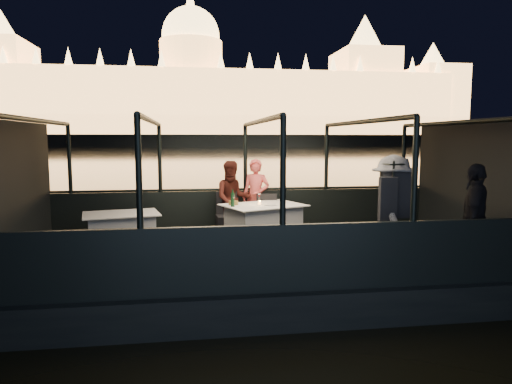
{
  "coord_description": "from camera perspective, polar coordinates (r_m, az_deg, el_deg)",
  "views": [
    {
      "loc": [
        -1.18,
        -7.71,
        2.5
      ],
      "look_at": [
        0.0,
        0.4,
        1.55
      ],
      "focal_mm": 32.0,
      "sensor_mm": 36.0,
      "label": 1
    }
  ],
  "objects": [
    {
      "name": "river_water",
      "position": [
        87.75,
        -7.52,
        4.93
      ],
      "size": [
        500.0,
        500.0,
        0.0
      ],
      "primitive_type": "plane",
      "color": "black",
      "rests_on": "ground"
    },
    {
      "name": "boat_hull",
      "position": [
        8.19,
        0.41,
        -11.16
      ],
      "size": [
        8.6,
        4.4,
        1.0
      ],
      "primitive_type": "cube",
      "color": "black",
      "rests_on": "river_water"
    },
    {
      "name": "boat_deck",
      "position": [
        8.06,
        0.41,
        -7.91
      ],
      "size": [
        8.0,
        4.0,
        0.04
      ],
      "primitive_type": "cube",
      "color": "black",
      "rests_on": "boat_hull"
    },
    {
      "name": "gunwale_port",
      "position": [
        9.9,
        -1.33,
        -2.39
      ],
      "size": [
        8.0,
        0.08,
        0.9
      ],
      "primitive_type": "cube",
      "color": "black",
      "rests_on": "boat_deck"
    },
    {
      "name": "gunwale_starboard",
      "position": [
        6.03,
        3.31,
        -8.29
      ],
      "size": [
        8.0,
        0.08,
        0.9
      ],
      "primitive_type": "cube",
      "color": "black",
      "rests_on": "boat_deck"
    },
    {
      "name": "cabin_glass_port",
      "position": [
        9.79,
        -1.35,
        4.27
      ],
      "size": [
        8.0,
        0.02,
        1.4
      ],
      "primitive_type": null,
      "color": "#99B2B2",
      "rests_on": "gunwale_port"
    },
    {
      "name": "cabin_glass_starboard",
      "position": [
        5.84,
        3.39,
        2.67
      ],
      "size": [
        8.0,
        0.02,
        1.4
      ],
      "primitive_type": null,
      "color": "#99B2B2",
      "rests_on": "gunwale_starboard"
    },
    {
      "name": "cabin_roof_glass",
      "position": [
        7.81,
        0.43,
        8.81
      ],
      "size": [
        8.0,
        4.0,
        0.02
      ],
      "primitive_type": null,
      "color": "#99B2B2",
      "rests_on": "boat_deck"
    },
    {
      "name": "end_wall_fore",
      "position": [
        8.25,
        -28.2,
        -0.09
      ],
      "size": [
        0.02,
        4.0,
        2.3
      ],
      "primitive_type": null,
      "color": "black",
      "rests_on": "boat_deck"
    },
    {
      "name": "end_wall_aft",
      "position": [
        9.33,
        25.51,
        0.74
      ],
      "size": [
        0.02,
        4.0,
        2.3
      ],
      "primitive_type": null,
      "color": "black",
      "rests_on": "boat_deck"
    },
    {
      "name": "canopy_ribs",
      "position": [
        7.85,
        0.42,
        0.39
      ],
      "size": [
        8.0,
        4.0,
        2.3
      ],
      "primitive_type": null,
      "color": "black",
      "rests_on": "boat_deck"
    },
    {
      "name": "embankment",
      "position": [
        217.72,
        -8.0,
        6.16
      ],
      "size": [
        400.0,
        140.0,
        6.0
      ],
      "primitive_type": "cube",
      "color": "#423D33",
      "rests_on": "ground"
    },
    {
      "name": "parliament_building",
      "position": [
        184.63,
        -8.09,
        14.81
      ],
      "size": [
        220.0,
        32.0,
        60.0
      ],
      "primitive_type": null,
      "color": "#F2D18C",
      "rests_on": "embankment"
    },
    {
      "name": "dining_table_central",
      "position": [
        8.72,
        0.92,
        -4.07
      ],
      "size": [
        1.74,
        1.52,
        0.77
      ],
      "primitive_type": "cube",
      "rotation": [
        0.0,
        0.0,
        0.38
      ],
      "color": "white",
      "rests_on": "boat_deck"
    },
    {
      "name": "dining_table_aft",
      "position": [
        8.54,
        -16.44,
        -4.57
      ],
      "size": [
        1.47,
        1.19,
        0.69
      ],
      "primitive_type": "cube",
      "rotation": [
        0.0,
        0.0,
        0.21
      ],
      "color": "white",
      "rests_on": "boat_deck"
    },
    {
      "name": "chair_port_left",
      "position": [
        9.28,
        -3.61,
        -3.01
      ],
      "size": [
        0.46,
        0.46,
        0.92
      ],
      "primitive_type": "cube",
      "rotation": [
        0.0,
        0.0,
        0.08
      ],
      "color": "black",
      "rests_on": "boat_deck"
    },
    {
      "name": "chair_port_right",
      "position": [
        9.17,
        1.53,
        -3.12
      ],
      "size": [
        0.43,
        0.43,
        0.88
      ],
      "primitive_type": "cube",
      "rotation": [
        0.0,
        0.0,
        -0.05
      ],
      "color": "black",
      "rests_on": "boat_deck"
    },
    {
      "name": "coat_stand",
      "position": [
        7.15,
        16.66,
        -2.52
      ],
      "size": [
        0.51,
        0.43,
        1.68
      ],
      "primitive_type": null,
      "rotation": [
        0.0,
        0.0,
        0.13
      ],
      "color": "black",
      "rests_on": "boat_deck"
    },
    {
      "name": "person_woman_coral",
      "position": [
        9.51,
        -0.03,
        -0.94
      ],
      "size": [
        0.68,
        0.58,
        1.6
      ],
      "primitive_type": "imported",
      "rotation": [
        0.0,
        0.0,
        -0.4
      ],
      "color": "#EB5A55",
      "rests_on": "boat_deck"
    },
    {
      "name": "person_man_maroon",
      "position": [
        9.39,
        -2.94,
        -1.04
      ],
      "size": [
        0.79,
        0.63,
        1.56
      ],
      "primitive_type": "imported",
      "rotation": [
        0.0,
        0.0,
        0.07
      ],
      "color": "#3E1611",
      "rests_on": "boat_deck"
    },
    {
      "name": "passenger_stripe",
      "position": [
        7.42,
        16.65,
        -2.59
      ],
      "size": [
        0.95,
        1.28,
        1.77
      ],
      "primitive_type": "imported",
      "rotation": [
        0.0,
        0.0,
        1.28
      ],
      "color": "silver",
      "rests_on": "boat_deck"
    },
    {
      "name": "passenger_dark",
      "position": [
        7.52,
        25.65,
        -2.85
      ],
      "size": [
        0.93,
        1.02,
        1.65
      ],
      "primitive_type": "imported",
      "rotation": [
        0.0,
        0.0,
        4.04
      ],
      "color": "black",
      "rests_on": "boat_deck"
    },
    {
      "name": "wine_bottle",
      "position": [
        8.4,
        -2.94,
        -0.82
      ],
      "size": [
        0.09,
        0.09,
        0.32
      ],
      "primitive_type": "cylinder",
      "rotation": [
        0.0,
        0.0,
        0.32
      ],
      "color": "#14391D",
      "rests_on": "dining_table_central"
    },
    {
      "name": "bread_basket",
      "position": [
        8.63,
        -2.84,
        -1.35
      ],
      "size": [
        0.19,
        0.19,
        0.07
      ],
      "primitive_type": "cylinder",
      "rotation": [
        0.0,
        0.0,
        -0.02
      ],
      "color": "olive",
      "rests_on": "dining_table_central"
    },
    {
      "name": "amber_candle",
      "position": [
        8.68,
        0.44,
        -1.3
      ],
      "size": [
        0.07,
        0.07,
        0.07
      ],
      "primitive_type": "cylinder",
      "rotation": [
        0.0,
        0.0,
        0.4
      ],
      "color": "#EE943B",
      "rests_on": "dining_table_central"
    },
    {
      "name": "plate_near",
      "position": [
        8.59,
        1.81,
        -1.6
      ],
      "size": [
        0.29,
        0.29,
        0.01
      ],
      "primitive_type": "cylinder",
      "rotation": [
        0.0,
        0.0,
        0.27
      ],
      "color": "silver",
      "rests_on": "dining_table_central"
    },
    {
      "name": "plate_far",
      "position": [
        8.78,
        -2.4,
        -1.42
      ],
      "size": [
        0.3,
        0.3,
        0.01
      ],
      "primitive_type": "cylinder",
      "rotation": [
        0.0,
        0.0,
        -0.29
      ],
      "color": "white",
      "rests_on": "dining_table_central"
    },
    {
      "name": "wine_glass_white",
      "position": [
        8.4,
        -2.85,
        -1.2
      ],
      "size": [
        0.09,
        0.09,
        0.2
      ],
      "primitive_type": null,
      "rotation": [
        0.0,
        0.0,
        0.33
      ],
      "color": "silver",
      "rests_on": "dining_table_central"
    },
    {
      "name": "wine_glass_red",
      "position": [
        8.88,
        0.42,
        -0.76
      ],
      "size": [
        0.07,
        0.07,
        0.19
      ],
      "primitive_type": null,
      "rotation": [
        0.0,
        0.0,
        -0.21
      ],
      "color": "white",
      "rests_on": "dining_table_central"
    }
  ]
}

